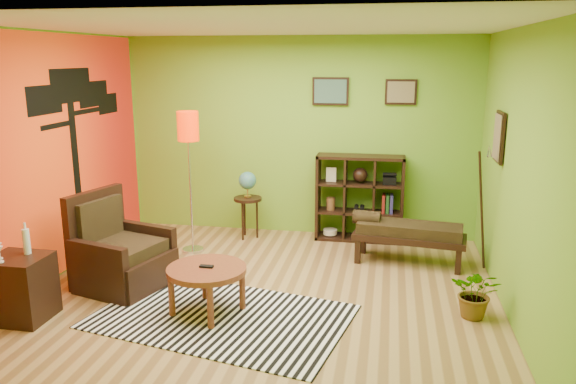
% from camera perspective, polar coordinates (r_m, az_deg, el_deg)
% --- Properties ---
extents(ground, '(5.00, 5.00, 0.00)m').
position_cam_1_polar(ground, '(6.24, -2.40, -10.14)').
color(ground, '#AD864E').
rests_on(ground, ground).
extents(room_shell, '(5.04, 4.54, 2.82)m').
position_cam_1_polar(room_shell, '(5.80, -3.44, 6.51)').
color(room_shell, '#70AB2B').
rests_on(room_shell, ground).
extents(zebra_rug, '(2.71, 1.98, 0.01)m').
position_cam_1_polar(zebra_rug, '(5.73, -6.76, -12.44)').
color(zebra_rug, white).
rests_on(zebra_rug, ground).
extents(coffee_table, '(0.79, 0.79, 0.51)m').
position_cam_1_polar(coffee_table, '(5.67, -8.26, -8.22)').
color(coffee_table, brown).
rests_on(coffee_table, ground).
extents(armchair, '(1.08, 1.07, 1.06)m').
position_cam_1_polar(armchair, '(6.59, -16.73, -6.43)').
color(armchair, black).
rests_on(armchair, ground).
extents(side_cabinet, '(0.54, 0.49, 0.96)m').
position_cam_1_polar(side_cabinet, '(6.12, -25.55, -8.74)').
color(side_cabinet, black).
rests_on(side_cabinet, ground).
extents(floor_lamp, '(0.28, 0.28, 1.85)m').
position_cam_1_polar(floor_lamp, '(7.25, -10.08, 5.32)').
color(floor_lamp, silver).
rests_on(floor_lamp, ground).
extents(globe_table, '(0.39, 0.39, 0.96)m').
position_cam_1_polar(globe_table, '(7.86, -4.13, 0.40)').
color(globe_table, black).
rests_on(globe_table, ground).
extents(cube_shelf, '(1.20, 0.35, 1.20)m').
position_cam_1_polar(cube_shelf, '(7.85, 7.38, -0.63)').
color(cube_shelf, black).
rests_on(cube_shelf, ground).
extents(bench, '(1.41, 0.66, 0.63)m').
position_cam_1_polar(bench, '(7.10, 11.92, -3.99)').
color(bench, black).
rests_on(bench, ground).
extents(potted_plant, '(0.60, 0.63, 0.41)m').
position_cam_1_polar(potted_plant, '(5.90, 18.55, -10.19)').
color(potted_plant, '#26661E').
rests_on(potted_plant, ground).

